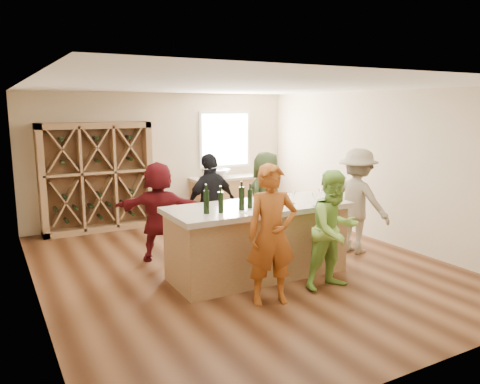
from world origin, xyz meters
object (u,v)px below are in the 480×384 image
wine_bottle_a (206,202)px  person_far_right (266,199)px  person_near_left (272,235)px  person_far_left (159,211)px  tasting_counter_base (258,243)px  person_server (357,201)px  wine_bottle_b (221,202)px  wine_bottle_d (242,198)px  person_near_right (334,230)px  wine_rack (97,177)px  sink (219,173)px  wine_bottle_e (250,199)px  person_far_mid (211,204)px

wine_bottle_a → person_far_right: size_ratio=0.19×
person_near_left → person_far_left: bearing=121.7°
tasting_counter_base → person_server: person_server is taller
wine_bottle_b → wine_bottle_d: bearing=3.2°
person_near_left → wine_bottle_b: bearing=130.5°
person_far_left → person_far_right: bearing=-152.1°
tasting_counter_base → person_far_left: person_far_left is taller
wine_bottle_d → person_near_right: bearing=-36.4°
wine_bottle_b → person_far_right: person_far_right is taller
tasting_counter_base → wine_bottle_d: bearing=-153.9°
wine_rack → wine_bottle_d: (1.13, -3.97, 0.14)m
wine_bottle_d → person_server: 2.52m
person_near_left → person_far_right: 2.61m
sink → wine_bottle_d: bearing=-111.9°
wine_bottle_b → wine_bottle_e: bearing=7.2°
sink → wine_bottle_a: wine_bottle_a is taller
person_near_left → person_near_right: person_near_left is taller
wine_rack → person_near_right: wine_rack is taller
person_server → person_far_right: bearing=27.5°
wine_rack → wine_bottle_a: 3.99m
wine_bottle_e → person_near_right: bearing=-42.6°
wine_bottle_d → person_near_left: bearing=-89.1°
person_near_right → person_far_right: person_far_right is taller
wine_bottle_a → wine_bottle_d: wine_bottle_d is taller
person_near_right → person_near_left: bearing=179.0°
wine_rack → person_far_left: size_ratio=1.34×
wine_bottle_b → person_far_right: 2.28m
person_far_mid → person_far_left: bearing=-19.6°
sink → person_near_right: (-0.53, -4.66, -0.18)m
wine_rack → person_server: wine_rack is taller
wine_rack → wine_bottle_d: 4.13m
wine_rack → person_near_right: 5.21m
wine_bottle_d → person_near_right: (1.04, -0.76, -0.41)m
person_near_left → person_server: (2.46, 1.11, -0.00)m
wine_bottle_a → wine_bottle_e: wine_bottle_a is taller
wine_bottle_e → person_near_right: person_near_right is taller
wine_rack → person_server: (3.60, -3.62, -0.20)m
tasting_counter_base → person_server: 2.14m
sink → wine_bottle_a: bearing=-118.5°
wine_bottle_b → wine_bottle_d: size_ratio=0.88×
sink → person_far_mid: size_ratio=0.31×
wine_rack → person_near_left: bearing=-76.4°
sink → wine_bottle_d: wine_bottle_d is taller
wine_bottle_a → person_far_right: 2.40m
wine_bottle_d → wine_bottle_a: bearing=176.9°
wine_bottle_a → person_far_left: 1.60m
wine_bottle_e → person_near_right: (0.88, -0.81, -0.38)m
wine_rack → person_far_mid: wine_rack is taller
sink → wine_bottle_d: (-1.57, -3.90, 0.23)m
person_near_left → person_far_mid: person_near_left is taller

